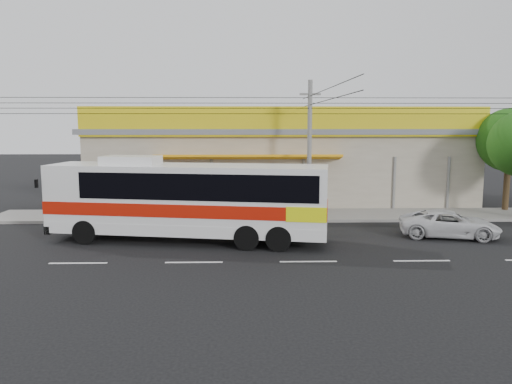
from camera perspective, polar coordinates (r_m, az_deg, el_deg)
The scene contains 10 objects.
ground at distance 20.11m, azimuth 5.08°, elevation -6.00°, with size 120.00×120.00×0.00m, color black.
sidewalk at distance 25.93m, azimuth 3.59°, elevation -2.67°, with size 30.00×3.20×0.15m, color gray.
lane_markings at distance 17.71m, azimuth 6.00°, elevation -7.93°, with size 50.00×0.12×0.01m, color silver, non-canonical shape.
storefront_building at distance 31.12m, azimuth 2.72°, elevation 3.23°, with size 22.60×9.20×5.70m.
coach_bus at distance 20.36m, azimuth -7.38°, elevation -0.52°, with size 11.54×4.32×3.48m.
motorbike_red at distance 27.16m, azimuth -10.81°, elevation -1.02°, with size 0.70×2.02×1.06m, color #920B0A.
motorbike_dark at distance 25.16m, azimuth -8.43°, elevation -1.82°, with size 0.44×1.54×0.93m, color black.
white_car at distance 22.74m, azimuth 21.23°, elevation -3.42°, with size 1.88×4.08×1.14m, color silver.
utility_pole at distance 25.03m, azimuth 6.19°, elevation 9.87°, with size 34.00×14.00×6.92m.
tree_far at distance 30.03m, azimuth 27.22°, elevation 5.09°, with size 3.39×3.39×5.63m.
Camera 1 is at (-2.26, -19.39, 4.80)m, focal length 35.00 mm.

